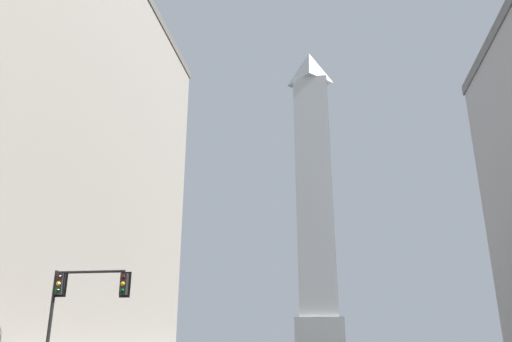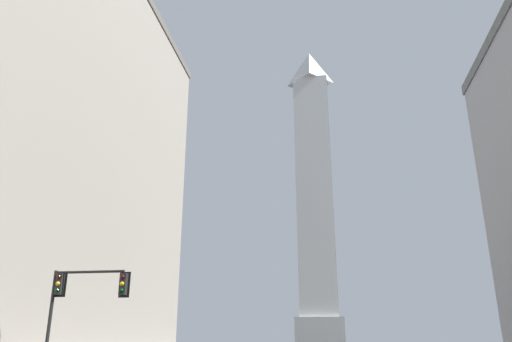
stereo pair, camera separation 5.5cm
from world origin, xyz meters
The scene contains 2 objects.
obelisk centered at (0.00, 91.38, 28.54)m, with size 8.42×8.42×59.98m.
traffic_light_mid_left centered at (-10.99, 24.23, 4.01)m, with size 4.31×0.50×5.30m.
Camera 2 is at (2.01, -0.80, 1.55)m, focal length 35.00 mm.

